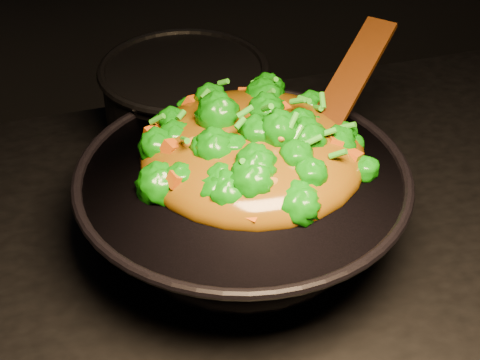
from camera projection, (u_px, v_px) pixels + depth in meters
name	position (u px, v px, depth m)	size (l,w,h in m)	color
wok	(242.00, 210.00, 0.85)	(0.37, 0.37, 0.10)	black
stir_fry	(253.00, 125.00, 0.82)	(0.26, 0.26, 0.09)	#0F7308
spatula	(340.00, 98.00, 0.87)	(0.26, 0.04, 0.01)	#361607
back_pot	(185.00, 105.00, 1.01)	(0.22, 0.22, 0.13)	black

